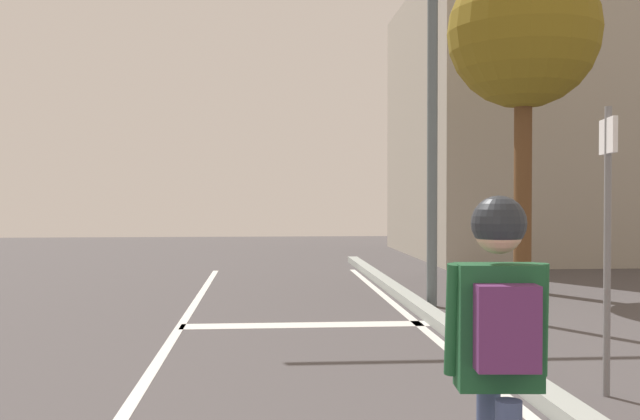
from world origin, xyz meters
The scene contains 9 objects.
lane_line_center centered at (-0.34, 6.00, 0.00)m, with size 0.12×20.00×0.01m, color silver.
lane_line_curbside centered at (2.79, 6.00, 0.00)m, with size 0.12×20.00×0.01m, color silver.
stop_bar centered at (1.30, 8.85, 0.00)m, with size 3.28×0.40×0.01m, color silver.
curb_strip centered at (3.04, 6.00, 0.07)m, with size 0.24×24.00×0.14m, color #9AA29C.
skater centered at (1.77, 2.38, 1.11)m, with size 0.45×0.61×1.62m.
traffic_signal_mast centered at (2.38, 10.35, 3.95)m, with size 4.65×0.34×5.86m.
street_sign_post centered at (3.65, 5.25, 1.60)m, with size 0.13×0.44×2.46m.
roadside_tree centered at (5.37, 11.99, 4.57)m, with size 2.70×2.70×5.97m.
building_block centered at (10.37, 19.76, 3.75)m, with size 10.85×8.01×7.51m, color #A29A8B.
Camera 1 is at (0.74, -0.70, 1.70)m, focal length 40.88 mm.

